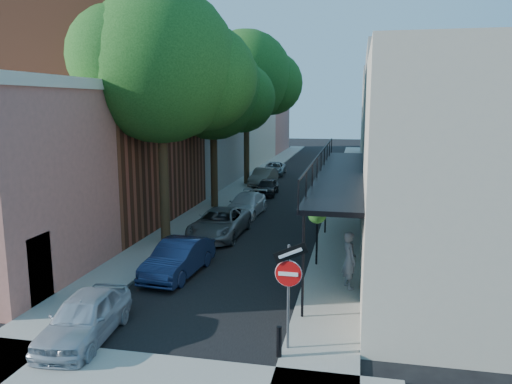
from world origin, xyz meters
The scene contains 20 objects.
ground centered at (0.00, 0.00, 0.00)m, with size 160.00×160.00×0.00m, color black.
road_surface centered at (0.00, 30.00, 0.01)m, with size 6.00×64.00×0.01m, color black.
sidewalk_left centered at (-4.00, 30.00, 0.06)m, with size 2.00×64.00×0.12m, color gray.
sidewalk_right centered at (4.00, 30.00, 0.06)m, with size 2.00×64.00×0.12m, color gray.
sidewalk_cross centered at (0.00, -1.00, 0.06)m, with size 12.00×2.00×0.12m, color gray.
buildings_left centered at (-9.30, 28.76, 4.94)m, with size 10.10×59.10×12.00m.
buildings_right centered at (8.99, 29.49, 4.42)m, with size 9.80×55.00×10.00m.
sign_post centered at (3.16, 0.97, 2.04)m, with size 0.89×0.17×2.99m.
bollard centered at (3.00, 0.50, 0.52)m, with size 0.14×0.14×0.80m, color black.
oak_near centered at (-3.37, 10.26, 7.88)m, with size 7.48×6.80×11.42m.
oak_mid centered at (-3.42, 18.23, 7.06)m, with size 6.60×6.00×10.20m.
oak_far centered at (-3.35, 27.27, 8.26)m, with size 7.70×7.00×11.90m.
parked_car_a centered at (-2.37, 0.57, 0.65)m, with size 1.53×3.81×1.30m, color #A7AFB9.
parked_car_b centered at (-1.70, 6.01, 0.67)m, with size 1.41×4.05×1.33m, color #162346.
parked_car_c centered at (-1.68, 11.61, 0.67)m, with size 2.22×4.82×1.34m, color slate.
parked_car_d centered at (-1.46, 16.47, 0.62)m, with size 1.75×4.31×1.25m, color silver.
parked_car_e centered at (-1.44, 23.04, 0.58)m, with size 1.37×3.40×1.16m, color black.
parked_car_f centered at (-2.47, 27.08, 0.67)m, with size 1.42×4.08×1.34m, color #6C665B.
parked_car_g centered at (-2.60, 32.95, 0.57)m, with size 1.88×4.07×1.13m, color gray.
pedestrian centered at (4.60, 5.69, 1.11)m, with size 0.72×0.48×1.99m, color slate.
Camera 1 is at (4.77, -10.98, 6.40)m, focal length 35.00 mm.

